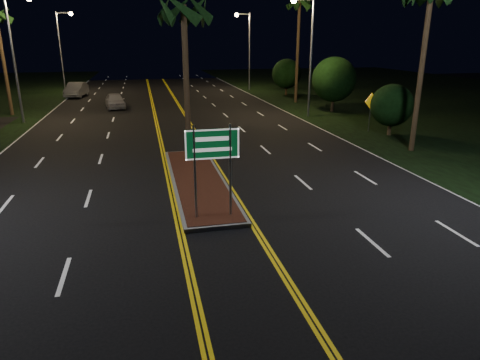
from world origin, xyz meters
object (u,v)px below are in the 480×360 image
object	(u,v)px
streetlight_right_mid	(307,44)
shrub_mid	(334,79)
streetlight_left_mid	(17,44)
palm_right_far	(300,4)
warning_sign	(371,106)
shrub_near	(392,105)
median_island	(198,181)
palm_median	(184,10)
car_far	(76,88)
streetlight_left_far	(63,42)
car_near	(115,99)
streetlight_right_far	(246,42)
shrub_far	(287,74)
highway_sign	(212,153)

from	to	relation	value
streetlight_right_mid	shrub_mid	size ratio (longest dim) A/B	1.95
streetlight_left_mid	streetlight_right_mid	xyz separation A→B (m)	(21.23, -2.00, 0.00)
palm_right_far	streetlight_left_mid	bearing A→B (deg)	-165.63
warning_sign	shrub_near	bearing A→B (deg)	-76.04
median_island	streetlight_right_mid	xyz separation A→B (m)	(10.61, 15.00, 5.57)
palm_median	car_far	xyz separation A→B (m)	(-9.14, 28.98, -6.38)
warning_sign	palm_right_far	bearing A→B (deg)	77.04
streetlight_left_far	warning_sign	distance (m)	37.18
shrub_mid	car_far	xyz separation A→B (m)	(-23.14, 15.48, -1.84)
median_island	shrub_near	distance (m)	15.32
car_near	car_far	world-z (taller)	car_far
median_island	streetlight_left_far	bearing A→B (deg)	106.00
streetlight_left_far	streetlight_right_far	world-z (taller)	same
shrub_far	palm_right_far	bearing A→B (deg)	-99.46
palm_right_far	car_near	world-z (taller)	palm_right_far
streetlight_left_mid	streetlight_right_far	distance (m)	27.83
palm_median	shrub_far	world-z (taller)	palm_median
median_island	highway_sign	xyz separation A→B (m)	(0.00, -4.20, 2.32)
shrub_near	car_near	world-z (taller)	shrub_near
palm_median	shrub_far	bearing A→B (deg)	61.58
car_near	shrub_near	bearing A→B (deg)	-49.06
palm_right_far	car_far	bearing A→B (deg)	156.62
median_island	streetlight_left_mid	world-z (taller)	streetlight_left_mid
median_island	car_far	size ratio (longest dim) A/B	1.92
shrub_mid	warning_sign	bearing A→B (deg)	-97.96
palm_right_far	shrub_near	distance (m)	17.56
median_island	shrub_near	bearing A→B (deg)	27.41
streetlight_right_mid	palm_right_far	size ratio (longest dim) A/B	0.87
shrub_far	highway_sign	bearing A→B (deg)	-112.57
streetlight_right_far	warning_sign	size ratio (longest dim) A/B	3.46
streetlight_right_mid	car_near	world-z (taller)	streetlight_right_mid
streetlight_right_far	car_near	bearing A→B (deg)	-141.75
palm_median	warning_sign	bearing A→B (deg)	20.91
shrub_near	streetlight_right_far	bearing A→B (deg)	95.89
streetlight_right_mid	car_far	size ratio (longest dim) A/B	1.68
shrub_near	shrub_far	bearing A→B (deg)	89.22
streetlight_left_mid	shrub_near	distance (m)	26.37
warning_sign	shrub_mid	bearing A→B (deg)	69.10
palm_median	shrub_near	bearing A→B (deg)	14.53
shrub_mid	shrub_far	xyz separation A→B (m)	(-0.20, 12.00, -0.39)
streetlight_right_mid	shrub_near	distance (m)	9.28
median_island	palm_median	xyz separation A→B (m)	(0.00, 3.50, 7.19)
shrub_near	car_far	distance (m)	34.10
shrub_near	warning_sign	bearing A→B (deg)	116.90
shrub_mid	car_far	distance (m)	27.90
streetlight_right_far	palm_median	world-z (taller)	streetlight_right_far
car_far	palm_median	bearing A→B (deg)	-65.12
shrub_far	car_near	xyz separation A→B (m)	(-18.39, -5.98, -1.54)
highway_sign	warning_sign	bearing A→B (deg)	44.54
shrub_far	streetlight_left_far	bearing A→B (deg)	161.86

